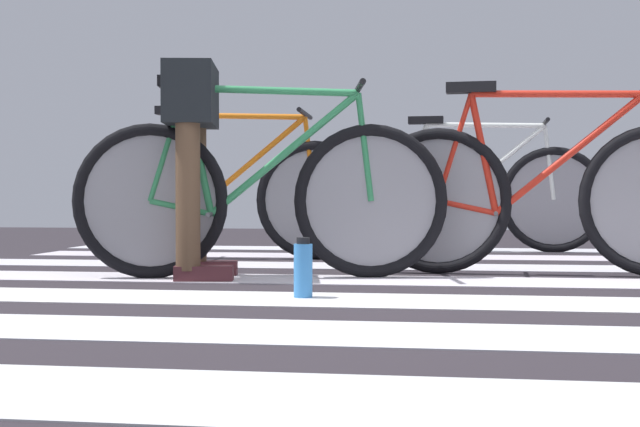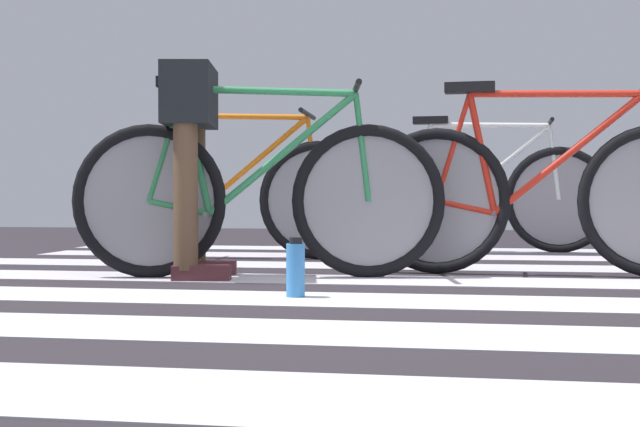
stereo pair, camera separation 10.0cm
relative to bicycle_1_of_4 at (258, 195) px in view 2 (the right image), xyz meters
name	(u,v)px [view 2 (the right image)]	position (x,y,z in m)	size (l,w,h in m)	color
ground	(397,308)	(0.71, -0.90, -0.40)	(18.00, 14.00, 0.02)	#282329
crosswalk_markings	(393,300)	(0.69, -0.79, -0.38)	(5.45, 6.52, 0.00)	silver
bicycle_1_of_4	(258,195)	(0.00, 0.00, 0.00)	(1.72, 0.54, 0.93)	black
cyclist_1_of_4	(191,141)	(-0.31, -0.05, 0.25)	(0.37, 0.44, 0.98)	brown
bicycle_2_of_4	(543,195)	(1.32, 0.33, 0.00)	(1.74, 0.52, 0.93)	black
bicycle_3_of_4	(234,196)	(-0.44, 1.21, 0.00)	(1.74, 0.52, 0.93)	black
bicycle_4_of_4	(481,196)	(1.07, 2.08, 0.00)	(1.74, 0.52, 0.93)	black
water_bottle	(296,269)	(0.32, -0.74, -0.28)	(0.07, 0.07, 0.23)	#3A87D7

